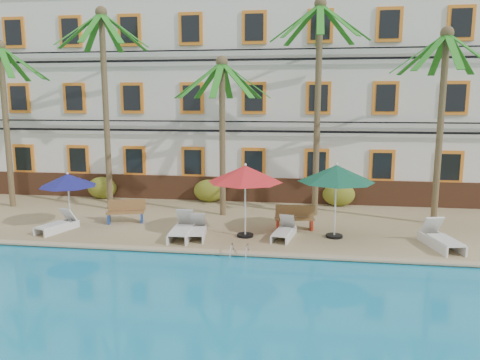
% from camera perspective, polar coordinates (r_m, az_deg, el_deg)
% --- Properties ---
extents(ground, '(100.00, 100.00, 0.00)m').
position_cam_1_polar(ground, '(16.62, -6.37, -8.45)').
color(ground, '#384C23').
rests_on(ground, ground).
extents(pool_deck, '(30.00, 12.00, 0.25)m').
position_cam_1_polar(pool_deck, '(21.28, -2.99, -3.98)').
color(pool_deck, tan).
rests_on(pool_deck, ground).
extents(swimming_pool, '(26.00, 12.00, 0.20)m').
position_cam_1_polar(swimming_pool, '(10.52, -16.59, -19.59)').
color(swimming_pool, '#188CBA').
rests_on(swimming_pool, ground).
extents(pool_coping, '(30.00, 0.35, 0.06)m').
position_cam_1_polar(pool_coping, '(15.71, -7.23, -8.49)').
color(pool_coping, tan).
rests_on(pool_coping, pool_deck).
extents(hotel_building, '(25.40, 6.44, 10.22)m').
position_cam_1_polar(hotel_building, '(25.57, -0.90, 10.22)').
color(hotel_building, silver).
rests_on(hotel_building, pool_deck).
extents(palm_a, '(4.06, 4.06, 7.53)m').
position_cam_1_polar(palm_a, '(23.89, -26.80, 8.54)').
color(palm_a, brown).
rests_on(palm_a, pool_deck).
extents(palm_b, '(4.06, 4.06, 8.85)m').
position_cam_1_polar(palm_b, '(21.67, -16.18, 11.18)').
color(palm_b, brown).
rests_on(palm_b, pool_deck).
extents(palm_c, '(4.06, 4.06, 6.71)m').
position_cam_1_polar(palm_c, '(19.75, -2.19, 8.11)').
color(palm_c, brown).
rests_on(palm_c, pool_deck).
extents(palm_d, '(4.06, 4.06, 9.00)m').
position_cam_1_polar(palm_d, '(20.00, 9.52, 11.80)').
color(palm_d, brown).
rests_on(palm_d, pool_deck).
extents(palm_e, '(4.06, 4.06, 7.66)m').
position_cam_1_polar(palm_e, '(19.86, 23.43, 8.95)').
color(palm_e, brown).
rests_on(palm_e, pool_deck).
extents(shrub_left, '(1.50, 0.90, 1.10)m').
position_cam_1_polar(shrub_left, '(24.52, -16.47, -0.91)').
color(shrub_left, '#265618').
rests_on(shrub_left, pool_deck).
extents(shrub_mid, '(1.50, 0.90, 1.10)m').
position_cam_1_polar(shrub_mid, '(22.79, -3.81, -1.32)').
color(shrub_mid, '#265618').
rests_on(shrub_mid, pool_deck).
extents(shrub_right, '(1.50, 0.90, 1.10)m').
position_cam_1_polar(shrub_right, '(22.35, 11.94, -1.73)').
color(shrub_right, '#265618').
rests_on(shrub_right, pool_deck).
extents(umbrella_blue, '(2.18, 2.18, 2.18)m').
position_cam_1_polar(umbrella_blue, '(19.18, -20.25, -0.06)').
color(umbrella_blue, black).
rests_on(umbrella_blue, pool_deck).
extents(umbrella_red, '(2.70, 2.70, 2.70)m').
position_cam_1_polar(umbrella_red, '(16.68, 0.65, 0.71)').
color(umbrella_red, black).
rests_on(umbrella_red, pool_deck).
extents(umbrella_green, '(2.73, 2.73, 2.72)m').
position_cam_1_polar(umbrella_green, '(16.94, 11.67, 0.73)').
color(umbrella_green, black).
rests_on(umbrella_green, pool_deck).
extents(lounger_b, '(1.11, 1.80, 0.80)m').
position_cam_1_polar(lounger_b, '(19.11, -21.35, -5.06)').
color(lounger_b, silver).
rests_on(lounger_b, pool_deck).
extents(lounger_c, '(0.82, 2.03, 0.94)m').
position_cam_1_polar(lounger_c, '(17.15, -7.03, -5.95)').
color(lounger_c, silver).
rests_on(lounger_c, pool_deck).
extents(lounger_d, '(0.85, 1.77, 0.81)m').
position_cam_1_polar(lounger_d, '(17.13, -5.28, -6.09)').
color(lounger_d, silver).
rests_on(lounger_d, pool_deck).
extents(lounger_e, '(0.88, 1.74, 0.78)m').
position_cam_1_polar(lounger_e, '(17.02, 5.39, -6.22)').
color(lounger_e, silver).
rests_on(lounger_e, pool_deck).
extents(lounger_f, '(1.15, 2.10, 0.94)m').
position_cam_1_polar(lounger_f, '(17.27, 23.26, -6.58)').
color(lounger_f, silver).
rests_on(lounger_f, pool_deck).
extents(bench_left, '(1.57, 0.89, 0.93)m').
position_cam_1_polar(bench_left, '(19.55, -13.79, -3.70)').
color(bench_left, olive).
rests_on(bench_left, pool_deck).
extents(bench_right, '(1.56, 0.71, 0.93)m').
position_cam_1_polar(bench_right, '(18.13, 6.63, -4.53)').
color(bench_right, olive).
rests_on(bench_right, pool_deck).
extents(pool_ladder, '(0.54, 0.74, 0.74)m').
position_cam_1_polar(pool_ladder, '(15.24, -0.07, -9.11)').
color(pool_ladder, silver).
rests_on(pool_ladder, ground).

